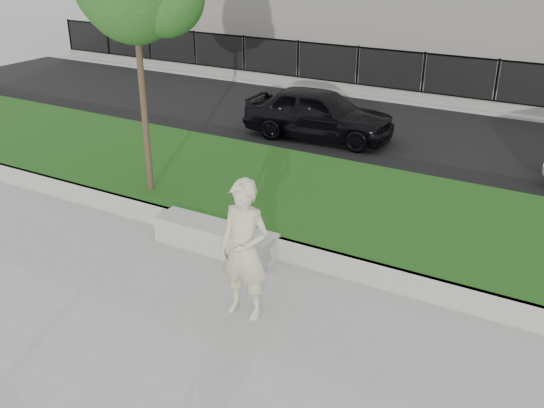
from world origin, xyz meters
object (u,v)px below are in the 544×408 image
Objects in this scene: stone_bench at (216,237)px; car_dark at (319,113)px; man at (245,250)px; book at (233,231)px.

car_dark is (-1.14, 6.32, 0.48)m from stone_bench.
man is at bearing -42.92° from stone_bench.
man is (1.45, -1.35, 0.79)m from stone_bench.
book is 6.56m from car_dark.
man reaches higher than stone_bench.
book reaches higher than stone_bench.
man is 8.47× the size of book.
stone_bench is 9.25× the size of book.
stone_bench is 6.44m from car_dark.
man reaches higher than car_dark.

